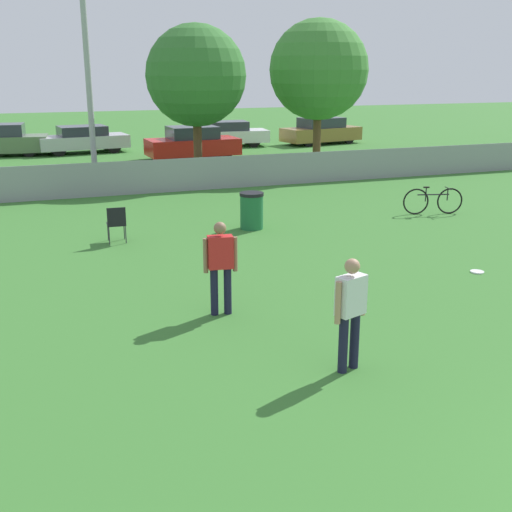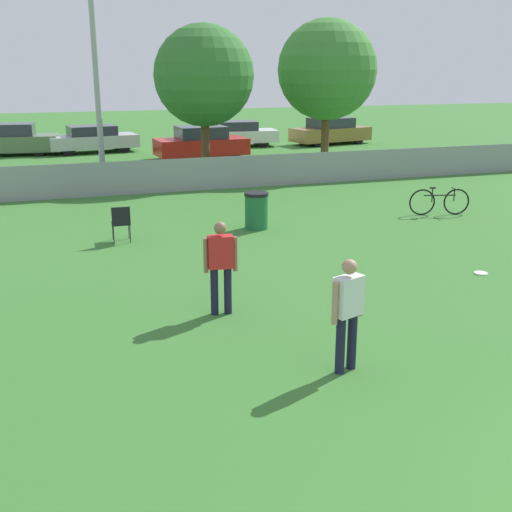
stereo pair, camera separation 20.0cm
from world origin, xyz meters
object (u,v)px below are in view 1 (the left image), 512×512
(tree_near_pole, at_px, (196,76))
(parked_car_white, at_px, (225,134))
(parked_car_tan, at_px, (321,131))
(light_pole, at_px, (83,9))
(parked_car_red, at_px, (193,143))
(player_defender_red, at_px, (221,262))
(trash_bin, at_px, (252,211))
(folding_chair_sideline, at_px, (116,222))
(parked_car_silver, at_px, (83,139))
(player_receiver_white, at_px, (350,307))
(bicycle_sideline, at_px, (433,201))
(tree_far_right, at_px, (319,70))
(frisbee_disc, at_px, (477,272))

(tree_near_pole, xyz_separation_m, parked_car_white, (3.81, 8.89, -3.04))
(parked_car_tan, bearing_deg, parked_car_white, 162.72)
(light_pole, height_order, parked_car_red, light_pole)
(player_defender_red, xyz_separation_m, trash_bin, (2.47, 5.45, -0.45))
(tree_near_pole, relative_size, folding_chair_sideline, 6.35)
(tree_near_pole, height_order, parked_car_silver, tree_near_pole)
(player_receiver_white, bearing_deg, light_pole, 76.31)
(light_pole, distance_m, parked_car_silver, 10.77)
(player_receiver_white, bearing_deg, bicycle_sideline, 29.48)
(trash_bin, bearing_deg, parked_car_silver, 98.65)
(bicycle_sideline, bearing_deg, tree_near_pole, 133.12)
(parked_car_white, bearing_deg, light_pole, -123.40)
(parked_car_tan, bearing_deg, parked_car_red, -167.68)
(parked_car_silver, relative_size, parked_car_white, 0.96)
(parked_car_red, bearing_deg, bicycle_sideline, -77.97)
(tree_far_right, distance_m, parked_car_silver, 12.36)
(player_defender_red, distance_m, bicycle_sideline, 9.49)
(folding_chair_sideline, bearing_deg, light_pole, -89.74)
(player_defender_red, bearing_deg, tree_near_pole, 84.72)
(frisbee_disc, distance_m, folding_chair_sideline, 8.13)
(player_defender_red, xyz_separation_m, folding_chair_sideline, (-0.99, 5.22, -0.42))
(tree_far_right, height_order, folding_chair_sideline, tree_far_right)
(parked_car_white, height_order, parked_car_tan, parked_car_tan)
(light_pole, height_order, folding_chair_sideline, light_pole)
(parked_car_red, distance_m, parked_car_white, 4.86)
(frisbee_disc, bearing_deg, light_pole, 115.89)
(parked_car_silver, xyz_separation_m, parked_car_white, (7.22, 0.10, 0.00))
(player_receiver_white, distance_m, trash_bin, 8.17)
(parked_car_tan, bearing_deg, trash_bin, -131.36)
(tree_far_right, relative_size, parked_car_red, 1.41)
(frisbee_disc, xyz_separation_m, parked_car_tan, (6.78, 21.62, 0.66))
(light_pole, xyz_separation_m, folding_chair_sideline, (-0.38, -7.88, -5.32))
(player_receiver_white, relative_size, folding_chair_sideline, 1.83)
(player_defender_red, height_order, player_receiver_white, same)
(player_receiver_white, distance_m, bicycle_sideline, 10.43)
(tree_near_pole, xyz_separation_m, trash_bin, (-0.81, -8.30, -3.22))
(player_defender_red, height_order, bicycle_sideline, player_defender_red)
(light_pole, distance_m, player_defender_red, 14.01)
(tree_near_pole, xyz_separation_m, bicycle_sideline, (4.57, -8.45, -3.31))
(folding_chair_sideline, bearing_deg, tree_far_right, -133.23)
(player_receiver_white, xyz_separation_m, trash_bin, (1.44, 8.03, -0.45))
(tree_far_right, height_order, parked_car_tan, tree_far_right)
(player_defender_red, xyz_separation_m, frisbee_disc, (5.56, 0.42, -0.91))
(tree_near_pole, xyz_separation_m, folding_chair_sideline, (-4.27, -8.53, -3.19))
(player_defender_red, distance_m, frisbee_disc, 5.65)
(light_pole, bearing_deg, trash_bin, -68.11)
(frisbee_disc, height_order, parked_car_red, parked_car_red)
(parked_car_tan, bearing_deg, bicycle_sideline, -115.63)
(folding_chair_sideline, relative_size, parked_car_red, 0.21)
(light_pole, height_order, tree_near_pole, light_pole)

